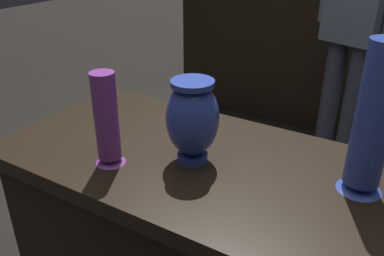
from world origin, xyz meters
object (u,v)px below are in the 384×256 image
(vase_left_accent, at_px, (107,121))
(vase_centerpiece, at_px, (192,119))
(visitor_center_back, at_px, (357,11))
(vase_tall_behind, at_px, (373,124))

(vase_left_accent, bearing_deg, vase_centerpiece, 34.29)
(vase_left_accent, xyz_separation_m, visitor_center_back, (0.34, 1.64, 0.09))
(vase_tall_behind, bearing_deg, visitor_center_back, 102.60)
(vase_tall_behind, relative_size, visitor_center_back, 0.23)
(vase_tall_behind, height_order, visitor_center_back, visitor_center_back)
(vase_centerpiece, xyz_separation_m, vase_tall_behind, (0.46, 0.10, 0.06))
(vase_left_accent, relative_size, visitor_center_back, 0.16)
(vase_centerpiece, distance_m, visitor_center_back, 1.51)
(vase_centerpiece, height_order, vase_tall_behind, vase_tall_behind)
(vase_tall_behind, relative_size, vase_left_accent, 1.44)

